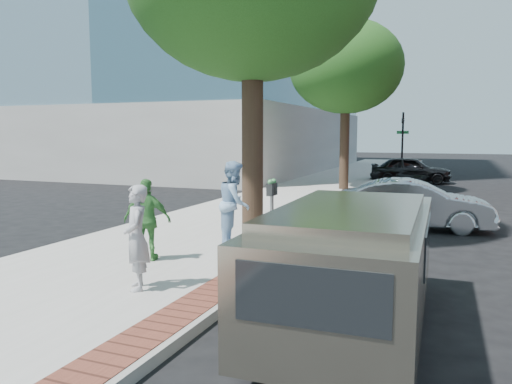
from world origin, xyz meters
The scene contains 14 objects.
ground centered at (0.00, 0.00, 0.00)m, with size 120.00×120.00×0.00m, color black.
sidewalk centered at (-1.50, 8.00, 0.07)m, with size 5.00×60.00×0.15m, color #9E9991.
brick_strip centered at (0.70, 8.00, 0.15)m, with size 0.60×60.00×0.01m, color brown.
curb centered at (1.05, 8.00, 0.07)m, with size 0.10×60.00×0.15m, color gray.
office_base centered at (-13.00, 22.00, 2.00)m, with size 18.20×22.20×4.00m, color gray.
signal_near centered at (0.90, 22.00, 2.25)m, with size 0.70×0.15×3.80m.
tree_far centered at (-0.50, 12.00, 5.30)m, with size 4.80×4.80×7.14m.
parking_meter centered at (0.66, -0.16, 1.21)m, with size 0.12×0.32×1.47m.
person_gray centered at (-0.42, -3.12, 0.95)m, with size 0.58×0.38×1.59m, color #9A999D.
person_officer centered at (-0.36, 0.32, 1.04)m, with size 0.87×0.67×1.78m, color #8CB3D9.
person_green centered at (-1.28, -1.58, 0.92)m, with size 0.90×0.37×1.53m, color #3E843C.
sedan_silver centered at (2.99, 4.33, 0.65)m, with size 1.38×3.97×1.31m, color #AAABB1.
bg_car centered at (1.80, 17.44, 0.68)m, with size 1.61×4.00×1.36m, color black.
van centered at (2.85, -3.03, 0.90)m, with size 1.83×4.53×1.65m.
Camera 1 is at (4.01, -9.29, 2.50)m, focal length 35.00 mm.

